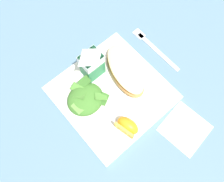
# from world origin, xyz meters

# --- Properties ---
(ground) EXTENTS (3.00, 3.00, 0.00)m
(ground) POSITION_xyz_m (0.00, 0.00, 0.00)
(ground) COLOR slate
(white_plate) EXTENTS (0.28, 0.28, 0.02)m
(white_plate) POSITION_xyz_m (0.00, 0.00, 0.01)
(white_plate) COLOR white
(white_plate) RESTS_ON ground
(cheesy_pizza_bread) EXTENTS (0.12, 0.18, 0.04)m
(cheesy_pizza_bread) POSITION_xyz_m (0.07, 0.02, 0.03)
(cheesy_pizza_bread) COLOR #B77F42
(cheesy_pizza_bread) RESTS_ON white_plate
(green_salad_pile) EXTENTS (0.10, 0.10, 0.05)m
(green_salad_pile) POSITION_xyz_m (-0.07, 0.03, 0.04)
(green_salad_pile) COLOR #3D7028
(green_salad_pile) RESTS_ON white_plate
(milk_carton) EXTENTS (0.06, 0.05, 0.11)m
(milk_carton) POSITION_xyz_m (-0.00, 0.08, 0.08)
(milk_carton) COLOR #2D8451
(milk_carton) RESTS_ON white_plate
(orange_wedge_front) EXTENTS (0.05, 0.07, 0.04)m
(orange_wedge_front) POSITION_xyz_m (-0.04, -0.10, 0.04)
(orange_wedge_front) COLOR orange
(orange_wedge_front) RESTS_ON white_plate
(paper_napkin) EXTENTS (0.12, 0.12, 0.00)m
(paper_napkin) POSITION_xyz_m (0.08, -0.20, 0.00)
(paper_napkin) COLOR white
(paper_napkin) RESTS_ON ground
(metal_fork) EXTENTS (0.02, 0.19, 0.01)m
(metal_fork) POSITION_xyz_m (0.20, 0.04, 0.00)
(metal_fork) COLOR silver
(metal_fork) RESTS_ON ground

